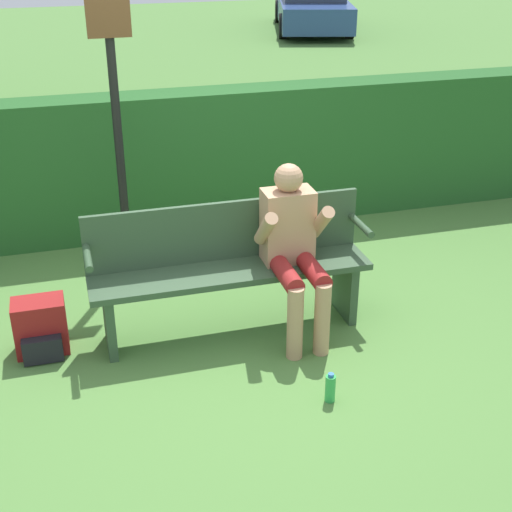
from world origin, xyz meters
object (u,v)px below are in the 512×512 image
person_seated (293,244)px  signpost (117,121)px  water_bottle (330,388)px  parked_car (312,5)px  park_bench (229,264)px  backpack (41,328)px

person_seated → signpost: (-1.02, 1.33, 0.60)m
person_seated → signpost: 1.77m
water_bottle → parked_car: 15.13m
water_bottle → parked_car: size_ratio=0.04×
park_bench → signpost: 1.52m
park_bench → signpost: bearing=117.0°
park_bench → backpack: (-1.32, 0.03, -0.32)m
backpack → parked_car: size_ratio=0.08×
backpack → signpost: bearing=57.5°
park_bench → signpost: size_ratio=0.88×
park_bench → parked_car: size_ratio=0.43×
person_seated → water_bottle: size_ratio=6.03×
park_bench → water_bottle: size_ratio=9.79×
park_bench → backpack: park_bench is taller
parked_car → signpost: bearing=168.9°
park_bench → person_seated: person_seated is taller
person_seated → water_bottle: bearing=-92.5°
park_bench → water_bottle: park_bench is taller
person_seated → water_bottle: person_seated is taller
backpack → water_bottle: 2.01m
parked_car → backpack: bearing=168.4°
person_seated → backpack: (-1.74, 0.19, -0.49)m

